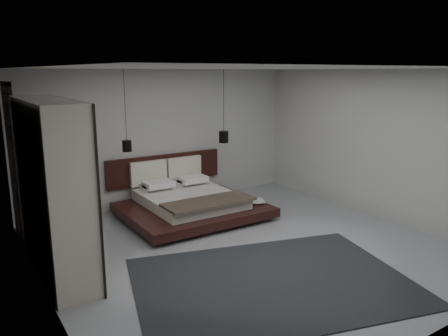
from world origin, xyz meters
TOP-DOWN VIEW (x-y plane):
  - floor at (0.00, 0.00)m, footprint 6.00×6.00m
  - ceiling at (0.00, 0.00)m, footprint 6.00×6.00m
  - wall_back at (0.00, 3.00)m, footprint 6.00×0.00m
  - wall_front at (0.00, -3.00)m, footprint 6.00×0.00m
  - wall_left at (-3.00, 0.00)m, footprint 0.00×6.00m
  - wall_right at (3.00, 0.00)m, footprint 0.00×6.00m
  - lattice_screen at (-2.95, 2.45)m, footprint 0.05×0.90m
  - bed at (-0.00, 1.92)m, footprint 2.58×2.31m
  - book_lower at (1.06, 1.29)m, footprint 0.28×0.33m
  - book_upper at (1.04, 1.26)m, footprint 0.35×0.39m
  - pendant_left at (-1.06, 2.30)m, footprint 0.17×0.17m
  - pendant_right at (1.06, 2.30)m, footprint 0.20×0.20m
  - wardrobe at (-2.70, 0.85)m, footprint 0.58×2.45m
  - rug at (-0.41, -1.15)m, footprint 4.17×3.45m

SIDE VIEW (x-z plane):
  - floor at x=0.00m, z-range 0.00..0.00m
  - rug at x=-0.41m, z-range 0.00..0.02m
  - book_lower at x=1.06m, z-range 0.24..0.26m
  - bed at x=0.00m, z-range -0.25..0.80m
  - book_upper at x=1.04m, z-range 0.26..0.29m
  - wardrobe at x=-2.70m, z-range 0.00..2.40m
  - lattice_screen at x=-2.95m, z-range 0.00..2.60m
  - wall_back at x=0.00m, z-range -1.60..4.40m
  - wall_front at x=0.00m, z-range -1.60..4.40m
  - wall_left at x=-3.00m, z-range -1.60..4.40m
  - wall_right at x=3.00m, z-range -1.60..4.40m
  - pendant_right at x=1.06m, z-range 0.66..2.17m
  - pendant_left at x=-1.06m, z-range 0.68..2.17m
  - ceiling at x=0.00m, z-range 2.80..2.80m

